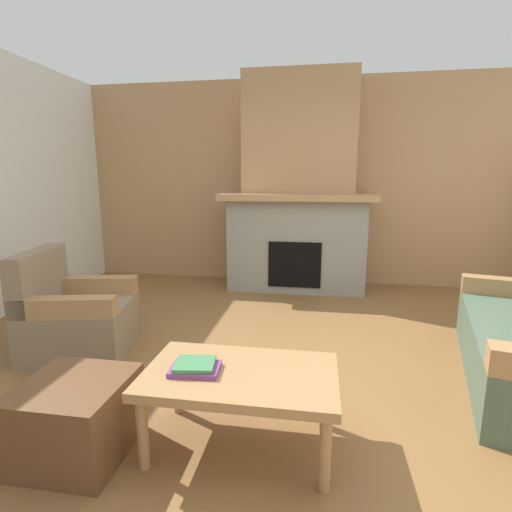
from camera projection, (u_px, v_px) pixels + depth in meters
ground at (272, 390)px, 2.64m from camera, size 9.00×9.00×0.00m
wall_back_wood_panel at (300, 183)px, 5.28m from camera, size 6.00×0.12×2.70m
fireplace at (298, 198)px, 4.95m from camera, size 1.90×0.82×2.70m
armchair at (76, 316)px, 3.21m from camera, size 0.90×0.90×0.85m
coffee_table at (240, 381)px, 2.02m from camera, size 1.00×0.60×0.43m
ottoman at (76, 418)px, 2.00m from camera, size 0.52×0.52×0.40m
book_stack_near_edge at (195, 367)px, 2.01m from camera, size 0.26×0.21×0.05m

